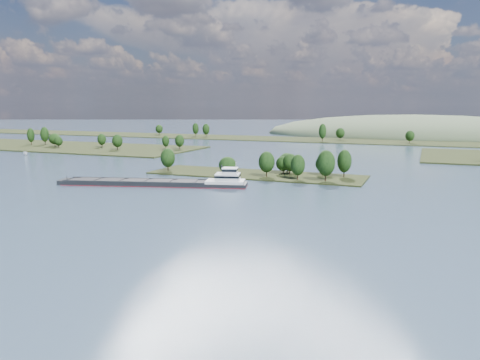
% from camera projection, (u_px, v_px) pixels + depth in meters
% --- Properties ---
extents(ground, '(1800.00, 1800.00, 0.00)m').
position_uv_depth(ground, '(197.00, 199.00, 162.20)').
color(ground, '#374D60').
rests_on(ground, ground).
extents(tree_island, '(100.00, 30.18, 14.25)m').
position_uv_depth(tree_island, '(269.00, 168.00, 213.48)').
color(tree_island, black).
rests_on(tree_island, ground).
extents(left_bank, '(300.00, 80.00, 15.80)m').
position_uv_depth(left_bank, '(21.00, 144.00, 374.68)').
color(left_bank, black).
rests_on(left_bank, ground).
extents(back_shoreline, '(900.00, 60.00, 16.68)m').
position_uv_depth(back_shoreline, '(350.00, 140.00, 415.01)').
color(back_shoreline, black).
rests_on(back_shoreline, ground).
extents(hill_west, '(320.00, 160.00, 44.00)m').
position_uv_depth(hill_west, '(414.00, 136.00, 488.28)').
color(hill_west, '#4A5B3E').
rests_on(hill_west, ground).
extents(cargo_barge, '(77.15, 29.30, 10.48)m').
position_uv_depth(cargo_barge, '(166.00, 182.00, 189.53)').
color(cargo_barge, black).
rests_on(cargo_barge, ground).
extents(motorboat, '(6.46, 5.55, 2.42)m').
position_uv_depth(motorboat, '(26.00, 153.00, 301.46)').
color(motorboat, silver).
rests_on(motorboat, ground).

